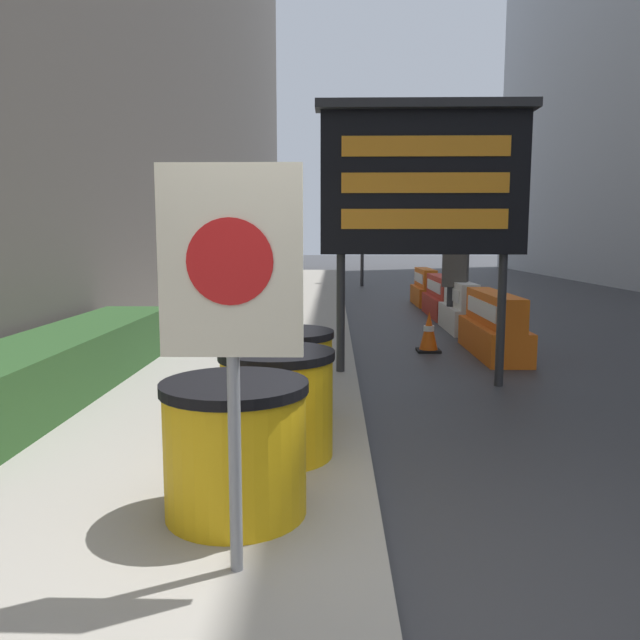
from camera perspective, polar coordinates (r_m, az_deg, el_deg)
ground_plane at (r=3.32m, az=6.38°, el=-24.05°), size 120.00×120.00×0.00m
sidewalk_left at (r=3.61m, az=-25.95°, el=-20.52°), size 3.64×56.00×0.17m
hedge_strip at (r=6.92m, az=-22.34°, el=-3.59°), size 0.90×4.99×0.61m
barrel_drum_foreground at (r=3.65m, az=-7.74°, el=-11.48°), size 0.84×0.84×0.77m
barrel_drum_middle at (r=4.55m, az=-3.96°, el=-7.57°), size 0.84×0.84×0.77m
barrel_drum_back at (r=5.48m, az=-3.11°, el=-4.94°), size 0.84×0.84×0.77m
warning_sign at (r=2.82m, az=-8.12°, el=2.54°), size 0.64×0.08×1.90m
message_board at (r=7.34m, az=9.46°, el=12.36°), size 2.46×0.36×3.25m
jersey_barrier_orange_far at (r=9.63m, az=15.57°, el=-0.67°), size 0.60×2.19×0.93m
jersey_barrier_white at (r=11.99m, az=12.72°, el=0.97°), size 0.54×1.72×0.92m
jersey_barrier_red_striped at (r=14.08m, az=11.00°, el=1.93°), size 0.54×2.20×0.90m
jersey_barrier_orange_near at (r=16.45m, az=9.58°, el=2.82°), size 0.55×1.85×0.94m
traffic_cone_near at (r=9.93m, az=16.78°, el=-0.73°), size 0.42×0.42×0.75m
traffic_cone_mid at (r=9.67m, az=9.92°, el=-1.09°), size 0.35×0.35×0.63m
traffic_cone_far at (r=12.14m, az=12.88°, el=0.92°), size 0.43×0.43×0.78m
traffic_light_near_curb at (r=22.43m, az=3.92°, el=9.60°), size 0.28×0.45×3.51m
pedestrian_worker at (r=11.88m, az=12.26°, el=3.86°), size 0.52×0.41×1.71m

